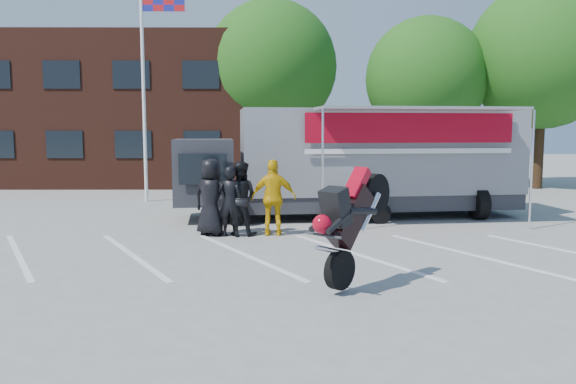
{
  "coord_description": "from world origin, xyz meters",
  "views": [
    {
      "loc": [
        -1.38,
        -10.65,
        2.64
      ],
      "look_at": [
        -1.31,
        1.41,
        1.3
      ],
      "focal_mm": 35.0,
      "sensor_mm": 36.0,
      "label": 1
    }
  ],
  "objects_px": {
    "spectator_leather_a": "(211,197)",
    "spectator_hivis": "(274,198)",
    "tree_left": "(271,67)",
    "flagpole": "(150,62)",
    "spectator_leather_b": "(230,202)",
    "tree_mid": "(426,78)",
    "transporter_truck": "(363,216)",
    "stunt_bike_rider": "(365,284)",
    "tree_right": "(542,56)",
    "spectator_leather_c": "(240,198)",
    "parked_motorcycle": "(357,224)"
  },
  "relations": [
    {
      "from": "spectator_leather_a",
      "to": "spectator_hivis",
      "type": "xyz_separation_m",
      "value": [
        1.57,
        -0.04,
        -0.01
      ]
    },
    {
      "from": "tree_left",
      "to": "spectator_hivis",
      "type": "height_order",
      "value": "tree_left"
    },
    {
      "from": "flagpole",
      "to": "spectator_leather_b",
      "type": "bearing_deg",
      "value": -63.03
    },
    {
      "from": "tree_left",
      "to": "spectator_leather_a",
      "type": "height_order",
      "value": "tree_left"
    },
    {
      "from": "flagpole",
      "to": "spectator_leather_b",
      "type": "xyz_separation_m",
      "value": [
        3.52,
        -6.92,
        -4.18
      ]
    },
    {
      "from": "tree_mid",
      "to": "spectator_leather_b",
      "type": "bearing_deg",
      "value": -122.94
    },
    {
      "from": "transporter_truck",
      "to": "spectator_hivis",
      "type": "distance_m",
      "value": 4.18
    },
    {
      "from": "stunt_bike_rider",
      "to": "spectator_leather_b",
      "type": "relative_size",
      "value": 1.23
    },
    {
      "from": "tree_left",
      "to": "spectator_hivis",
      "type": "xyz_separation_m",
      "value": [
        0.35,
        -12.76,
        -4.61
      ]
    },
    {
      "from": "transporter_truck",
      "to": "spectator_hivis",
      "type": "height_order",
      "value": "spectator_hivis"
    },
    {
      "from": "spectator_leather_a",
      "to": "spectator_hivis",
      "type": "bearing_deg",
      "value": -156.95
    },
    {
      "from": "flagpole",
      "to": "stunt_bike_rider",
      "type": "distance_m",
      "value": 13.84
    },
    {
      "from": "spectator_leather_b",
      "to": "spectator_hivis",
      "type": "xyz_separation_m",
      "value": [
        1.07,
        0.16,
        0.08
      ]
    },
    {
      "from": "tree_right",
      "to": "spectator_hivis",
      "type": "bearing_deg",
      "value": -135.99
    },
    {
      "from": "tree_right",
      "to": "flagpole",
      "type": "bearing_deg",
      "value": -164.52
    },
    {
      "from": "transporter_truck",
      "to": "spectator_leather_c",
      "type": "height_order",
      "value": "spectator_leather_c"
    },
    {
      "from": "tree_mid",
      "to": "spectator_leather_c",
      "type": "xyz_separation_m",
      "value": [
        -7.51,
        -11.68,
        -4.01
      ]
    },
    {
      "from": "parked_motorcycle",
      "to": "spectator_leather_a",
      "type": "distance_m",
      "value": 4.29
    },
    {
      "from": "parked_motorcycle",
      "to": "stunt_bike_rider",
      "type": "height_order",
      "value": "stunt_bike_rider"
    },
    {
      "from": "flagpole",
      "to": "parked_motorcycle",
      "type": "height_order",
      "value": "flagpole"
    },
    {
      "from": "stunt_bike_rider",
      "to": "tree_mid",
      "type": "bearing_deg",
      "value": 114.89
    },
    {
      "from": "tree_right",
      "to": "parked_motorcycle",
      "type": "relative_size",
      "value": 4.53
    },
    {
      "from": "tree_right",
      "to": "parked_motorcycle",
      "type": "distance_m",
      "value": 14.66
    },
    {
      "from": "spectator_leather_b",
      "to": "spectator_hivis",
      "type": "relative_size",
      "value": 0.92
    },
    {
      "from": "transporter_truck",
      "to": "tree_mid",
      "type": "bearing_deg",
      "value": 58.39
    },
    {
      "from": "transporter_truck",
      "to": "parked_motorcycle",
      "type": "xyz_separation_m",
      "value": [
        -0.38,
        -1.45,
        0.0
      ]
    },
    {
      "from": "parked_motorcycle",
      "to": "spectator_hivis",
      "type": "height_order",
      "value": "spectator_hivis"
    },
    {
      "from": "tree_mid",
      "to": "parked_motorcycle",
      "type": "xyz_separation_m",
      "value": [
        -4.35,
        -10.14,
        -4.94
      ]
    },
    {
      "from": "tree_left",
      "to": "stunt_bike_rider",
      "type": "relative_size",
      "value": 4.01
    },
    {
      "from": "spectator_leather_c",
      "to": "tree_mid",
      "type": "bearing_deg",
      "value": -106.2
    },
    {
      "from": "transporter_truck",
      "to": "flagpole",
      "type": "bearing_deg",
      "value": 146.06
    },
    {
      "from": "spectator_leather_a",
      "to": "spectator_leather_b",
      "type": "bearing_deg",
      "value": -177.12
    },
    {
      "from": "spectator_leather_a",
      "to": "tree_right",
      "type": "bearing_deg",
      "value": -115.32
    },
    {
      "from": "flagpole",
      "to": "spectator_hivis",
      "type": "relative_size",
      "value": 4.19
    },
    {
      "from": "spectator_leather_c",
      "to": "spectator_leather_a",
      "type": "bearing_deg",
      "value": 19.82
    },
    {
      "from": "flagpole",
      "to": "tree_right",
      "type": "xyz_separation_m",
      "value": [
        16.24,
        4.5,
        0.82
      ]
    },
    {
      "from": "spectator_leather_a",
      "to": "spectator_hivis",
      "type": "relative_size",
      "value": 1.01
    },
    {
      "from": "parked_motorcycle",
      "to": "stunt_bike_rider",
      "type": "xyz_separation_m",
      "value": [
        -0.65,
        -6.13,
        0.0
      ]
    },
    {
      "from": "flagpole",
      "to": "spectator_leather_a",
      "type": "xyz_separation_m",
      "value": [
        3.02,
        -6.72,
        -4.09
      ]
    },
    {
      "from": "parked_motorcycle",
      "to": "spectator_leather_c",
      "type": "height_order",
      "value": "spectator_leather_c"
    },
    {
      "from": "tree_right",
      "to": "parked_motorcycle",
      "type": "xyz_separation_m",
      "value": [
        -9.35,
        -9.64,
        -5.88
      ]
    },
    {
      "from": "tree_left",
      "to": "parked_motorcycle",
      "type": "distance_m",
      "value": 12.74
    },
    {
      "from": "parked_motorcycle",
      "to": "stunt_bike_rider",
      "type": "relative_size",
      "value": 0.93
    },
    {
      "from": "transporter_truck",
      "to": "spectator_hivis",
      "type": "xyz_separation_m",
      "value": [
        -2.68,
        -3.07,
        0.95
      ]
    },
    {
      "from": "tree_left",
      "to": "spectator_leather_c",
      "type": "xyz_separation_m",
      "value": [
        -0.51,
        -12.68,
        -4.64
      ]
    },
    {
      "from": "flagpole",
      "to": "spectator_leather_a",
      "type": "height_order",
      "value": "flagpole"
    },
    {
      "from": "flagpole",
      "to": "parked_motorcycle",
      "type": "relative_size",
      "value": 3.97
    },
    {
      "from": "spectator_leather_b",
      "to": "tree_mid",
      "type": "bearing_deg",
      "value": -111.02
    },
    {
      "from": "stunt_bike_rider",
      "to": "spectator_leather_a",
      "type": "xyz_separation_m",
      "value": [
        -3.22,
        4.55,
        0.96
      ]
    },
    {
      "from": "tree_left",
      "to": "parked_motorcycle",
      "type": "height_order",
      "value": "tree_left"
    }
  ]
}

